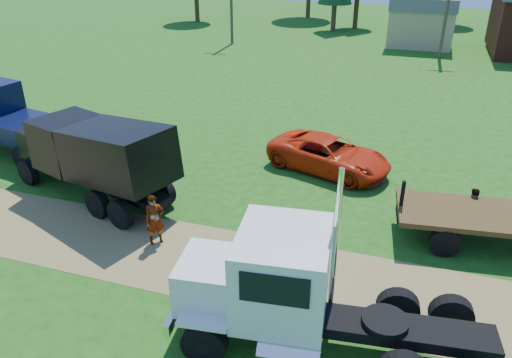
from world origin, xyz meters
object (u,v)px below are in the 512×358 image
(white_semi_tractor, at_px, (285,290))
(orange_pickup, at_px, (329,154))
(navy_truck, at_px, (0,118))
(black_dump_truck, at_px, (95,153))
(spectator_a, at_px, (155,220))

(white_semi_tractor, relative_size, orange_pickup, 1.49)
(navy_truck, bearing_deg, orange_pickup, 20.31)
(black_dump_truck, bearing_deg, orange_pickup, 50.81)
(white_semi_tractor, distance_m, black_dump_truck, 11.37)
(black_dump_truck, relative_size, navy_truck, 1.08)
(black_dump_truck, height_order, navy_truck, black_dump_truck)
(black_dump_truck, xyz_separation_m, spectator_a, (4.05, -2.45, -1.07))
(black_dump_truck, distance_m, orange_pickup, 10.65)
(black_dump_truck, xyz_separation_m, navy_truck, (-7.73, 2.91, -0.29))
(white_semi_tractor, relative_size, navy_truck, 1.09)
(white_semi_tractor, height_order, navy_truck, white_semi_tractor)
(navy_truck, xyz_separation_m, orange_pickup, (16.63, 2.82, -0.93))
(orange_pickup, bearing_deg, black_dump_truck, 140.62)
(orange_pickup, relative_size, spectator_a, 3.02)
(navy_truck, relative_size, orange_pickup, 1.36)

